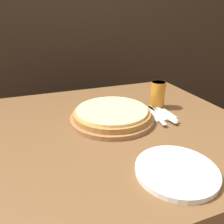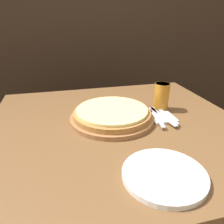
# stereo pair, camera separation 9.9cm
# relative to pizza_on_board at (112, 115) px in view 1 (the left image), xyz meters

# --- Properties ---
(dining_table) EXTENTS (1.13, 1.07, 0.72)m
(dining_table) POSITION_rel_pizza_on_board_xyz_m (0.02, -0.05, -0.38)
(dining_table) COLOR brown
(dining_table) RESTS_ON ground_plane
(pizza_on_board) EXTENTS (0.38, 0.38, 0.06)m
(pizza_on_board) POSITION_rel_pizza_on_board_xyz_m (0.00, 0.00, 0.00)
(pizza_on_board) COLOR #99663D
(pizza_on_board) RESTS_ON dining_table
(beer_glass) EXTENTS (0.07, 0.07, 0.14)m
(beer_glass) POSITION_rel_pizza_on_board_xyz_m (0.27, 0.05, 0.05)
(beer_glass) COLOR #B7701E
(beer_glass) RESTS_ON dining_table
(dinner_plate) EXTENTS (0.25, 0.25, 0.02)m
(dinner_plate) POSITION_rel_pizza_on_board_xyz_m (0.06, -0.42, -0.02)
(dinner_plate) COLOR silver
(dinner_plate) RESTS_ON dining_table
(napkin_stack) EXTENTS (0.11, 0.11, 0.01)m
(napkin_stack) POSITION_rel_pizza_on_board_xyz_m (0.23, -0.05, -0.02)
(napkin_stack) COLOR white
(napkin_stack) RESTS_ON dining_table
(fork) EXTENTS (0.06, 0.22, 0.00)m
(fork) POSITION_rel_pizza_on_board_xyz_m (0.20, -0.05, -0.01)
(fork) COLOR silver
(fork) RESTS_ON napkin_stack
(dinner_knife) EXTENTS (0.05, 0.22, 0.00)m
(dinner_knife) POSITION_rel_pizza_on_board_xyz_m (0.23, -0.05, -0.01)
(dinner_knife) COLOR silver
(dinner_knife) RESTS_ON napkin_stack
(spoon) EXTENTS (0.02, 0.18, 0.00)m
(spoon) POSITION_rel_pizza_on_board_xyz_m (0.25, -0.05, -0.01)
(spoon) COLOR silver
(spoon) RESTS_ON napkin_stack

